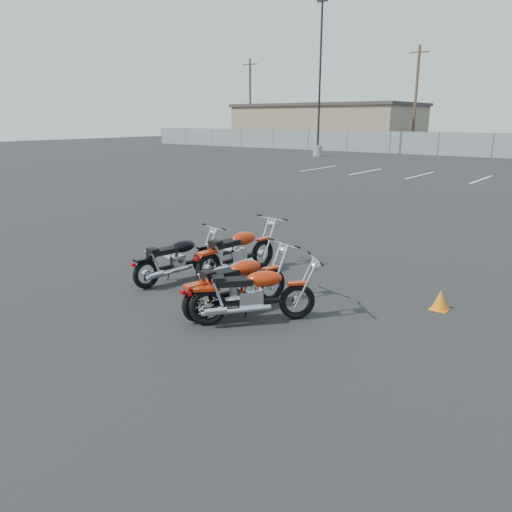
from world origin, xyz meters
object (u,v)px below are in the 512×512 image
Objects in this scene: motorcycle_second_black at (176,259)px; motorcycle_rear_red at (253,294)px; motorcycle_front_red at (237,253)px; motorcycle_third_red at (237,284)px.

motorcycle_rear_red is at bearing -16.39° from motorcycle_second_black.
motorcycle_front_red is 1.05× the size of motorcycle_third_red.
motorcycle_front_red reaches higher than motorcycle_rear_red.
motorcycle_rear_red is (0.45, -0.18, -0.01)m from motorcycle_third_red.
motorcycle_front_red is at bearing 135.36° from motorcycle_rear_red.
motorcycle_rear_red is at bearing -22.00° from motorcycle_third_red.
motorcycle_third_red reaches higher than motorcycle_second_black.
motorcycle_front_red is 1.77m from motorcycle_third_red.
motorcycle_second_black is 2.34m from motorcycle_rear_red.
motorcycle_second_black is 0.94× the size of motorcycle_third_red.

